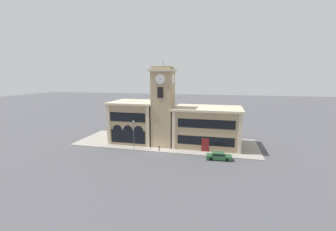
% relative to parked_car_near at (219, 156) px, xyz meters
% --- Properties ---
extents(ground_plane, '(300.00, 300.00, 0.00)m').
position_rel_parked_car_near_xyz_m(ground_plane, '(-11.96, 1.24, -0.71)').
color(ground_plane, '#4C4C51').
extents(sidewalk_kerb, '(40.19, 13.58, 0.15)m').
position_rel_parked_car_near_xyz_m(sidewalk_kerb, '(-11.96, 8.03, -0.63)').
color(sidewalk_kerb, gray).
rests_on(sidewalk_kerb, ground_plane).
extents(clock_tower, '(4.96, 4.96, 18.18)m').
position_rel_parked_car_near_xyz_m(clock_tower, '(-11.96, 5.78, 7.83)').
color(clock_tower, tan).
rests_on(clock_tower, ground_plane).
extents(town_hall_left_wing, '(10.43, 9.87, 9.33)m').
position_rel_parked_car_near_xyz_m(town_hall_left_wing, '(-19.25, 8.20, 3.98)').
color(town_hall_left_wing, tan).
rests_on(town_hall_left_wing, ground_plane).
extents(town_hall_right_wing, '(14.37, 9.87, 8.44)m').
position_rel_parked_car_near_xyz_m(town_hall_right_wing, '(-2.70, 8.21, 3.54)').
color(town_hall_right_wing, tan).
rests_on(town_hall_right_wing, ground_plane).
extents(parked_car_near, '(4.60, 2.04, 1.35)m').
position_rel_parked_car_near_xyz_m(parked_car_near, '(0.00, 0.00, 0.00)').
color(parked_car_near, '#285633').
rests_on(parked_car_near, ground_plane).
extents(street_lamp, '(0.36, 0.36, 5.96)m').
position_rel_parked_car_near_xyz_m(street_lamp, '(-17.15, 1.83, 3.33)').
color(street_lamp, '#4C4C51').
rests_on(street_lamp, sidewalk_kerb).
extents(bollard, '(0.18, 0.18, 1.06)m').
position_rel_parked_car_near_xyz_m(bollard, '(-11.73, 1.77, -0.04)').
color(bollard, black).
rests_on(bollard, sidewalk_kerb).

